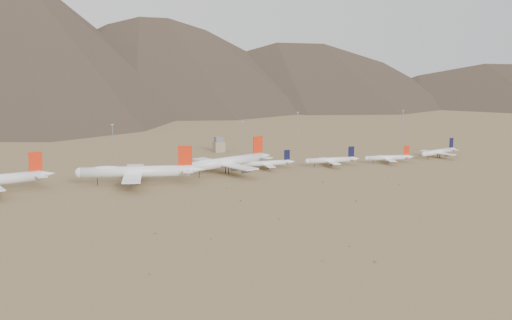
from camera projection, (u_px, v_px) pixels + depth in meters
name	position (u px, v px, depth m)	size (l,w,h in m)	color
ground	(238.00, 183.00, 440.13)	(3000.00, 3000.00, 0.00)	#997F4F
mountain_ridge	(51.00, 3.00, 1234.43)	(4400.00, 1000.00, 300.00)	#4E3C2E
widebody_centre	(136.00, 171.00, 433.84)	(77.11, 60.95, 23.47)	white
widebody_east	(226.00, 162.00, 469.64)	(71.95, 57.40, 22.32)	white
narrowbody_a	(268.00, 163.00, 486.21)	(38.23, 27.58, 12.62)	white
narrowbody_b	(332.00, 160.00, 497.02)	(40.49, 29.35, 13.40)	white
narrowbody_c	(389.00, 158.00, 509.20)	(36.70, 26.91, 12.26)	white
narrowbody_d	(439.00, 152.00, 533.29)	(40.20, 29.81, 13.65)	white
control_tower	(219.00, 145.00, 559.83)	(8.00, 8.00, 12.00)	gray
mast_west	(113.00, 139.00, 528.76)	(2.00, 0.60, 25.70)	gray
mast_centre	(242.00, 136.00, 545.94)	(2.00, 0.60, 25.70)	gray
mast_east	(298.00, 125.00, 615.39)	(2.00, 0.60, 25.70)	gray
mast_far_east	(403.00, 123.00, 631.19)	(2.00, 0.60, 25.70)	gray
desert_scrub	(244.00, 222.00, 345.06)	(427.37, 158.18, 0.88)	olive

